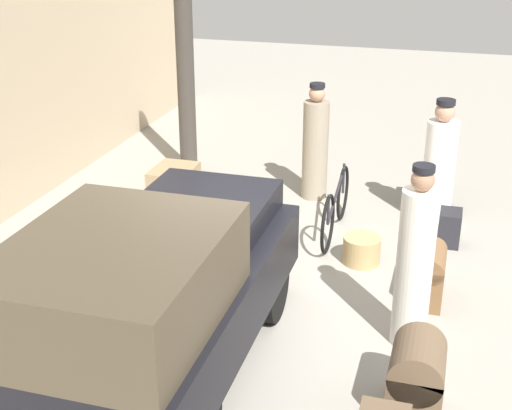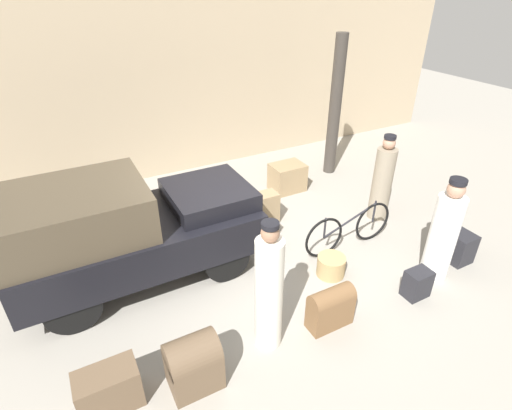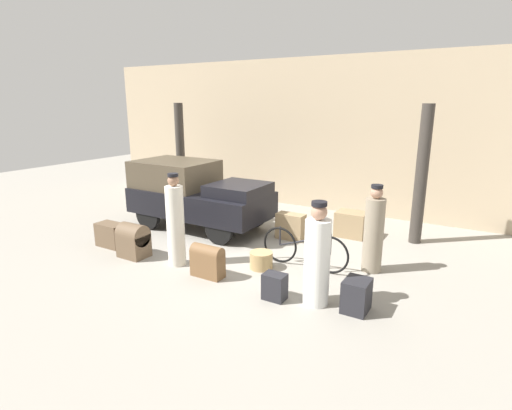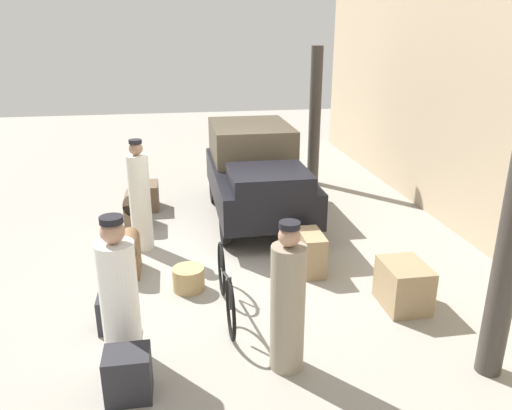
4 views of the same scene
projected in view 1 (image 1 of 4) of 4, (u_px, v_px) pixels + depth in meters
ground_plane at (268, 290)px, 8.11m from camera, size 30.00×30.00×0.00m
canopy_pillar_right at (186, 76)px, 11.02m from camera, size 0.27×0.27×3.19m
truck at (153, 290)px, 6.24m from camera, size 3.64×1.70×1.72m
bicycle at (336, 207)px, 9.34m from camera, size 1.84×0.04×0.80m
wicker_basket at (362, 250)px, 8.67m from camera, size 0.46×0.46×0.34m
porter_lifting_near_truck at (415, 264)px, 6.82m from camera, size 0.35×0.35×1.88m
porter_with_bicycle at (315, 146)px, 10.38m from camera, size 0.37×0.37×1.72m
porter_standing_middle at (439, 168)px, 9.54m from camera, size 0.42×0.42×1.73m
suitcase_tan_flat at (174, 188)px, 10.17m from camera, size 0.72×0.56×0.62m
trunk_barrel_dark at (416, 376)px, 6.03m from camera, size 0.60×0.46×0.73m
suitcase_black_upright at (208, 230)px, 8.86m from camera, size 0.68×0.33×0.63m
trunk_wicker_pale at (431, 187)px, 10.34m from camera, size 0.39×0.46×0.53m
trunk_umber_medium at (431, 273)px, 7.79m from camera, size 0.64×0.29×0.63m
trunk_large_brown at (450, 228)px, 9.13m from camera, size 0.38×0.28×0.45m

